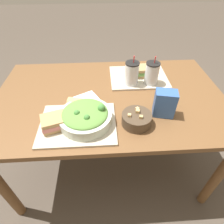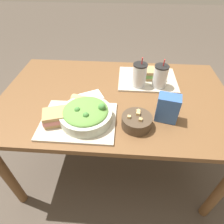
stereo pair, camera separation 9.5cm
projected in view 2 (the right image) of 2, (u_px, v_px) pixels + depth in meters
name	position (u px, v px, depth m)	size (l,w,h in m)	color
ground_plane	(114.00, 160.00, 1.67)	(12.00, 12.00, 0.00)	#4C4238
dining_table	(115.00, 106.00, 1.25)	(1.45, 0.89, 0.73)	brown
tray_near	(79.00, 121.00, 1.01)	(0.40, 0.31, 0.01)	#BCB29E
tray_far	(147.00, 79.00, 1.32)	(0.40, 0.31, 0.01)	#BCB29E
salad_bowl	(86.00, 114.00, 0.98)	(0.28, 0.28, 0.10)	beige
soup_bowl	(137.00, 121.00, 0.96)	(0.16, 0.16, 0.08)	#473828
sandwich_near	(55.00, 117.00, 0.97)	(0.15, 0.14, 0.06)	tan
baguette_near	(84.00, 102.00, 1.07)	(0.15, 0.10, 0.06)	tan
sandwich_far	(154.00, 73.00, 1.30)	(0.13, 0.11, 0.06)	tan
drink_cup_dark	(139.00, 76.00, 1.20)	(0.09, 0.09, 0.20)	silver
drink_cup_red	(160.00, 77.00, 1.20)	(0.09, 0.09, 0.19)	silver
chip_bag	(168.00, 108.00, 0.98)	(0.13, 0.10, 0.15)	#335BA3
napkin_folded	(90.00, 96.00, 1.17)	(0.18, 0.16, 0.00)	white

